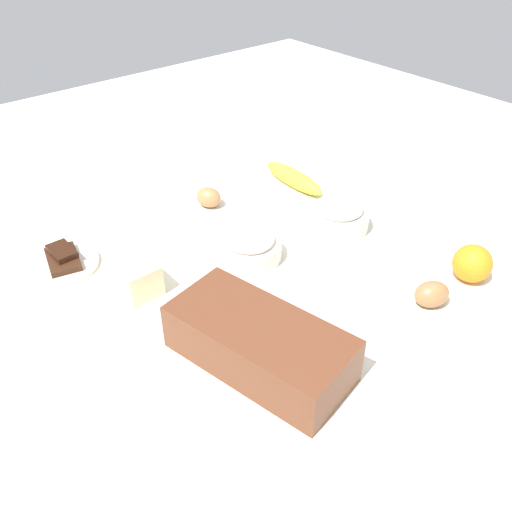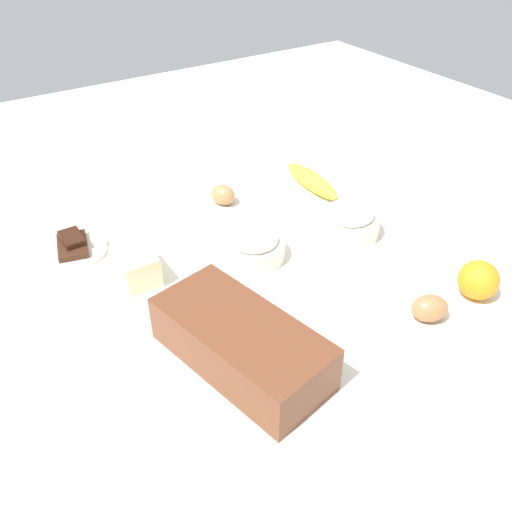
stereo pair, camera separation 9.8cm
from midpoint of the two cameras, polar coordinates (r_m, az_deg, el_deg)
The scene contains 10 objects.
ground_plane at distance 1.01m, azimuth -2.78°, elevation -2.39°, with size 2.40×2.40×0.02m, color silver.
loaf_pan at distance 0.81m, azimuth -3.15°, elevation -9.30°, with size 0.30×0.18×0.08m.
flour_bowl at distance 1.03m, azimuth -3.34°, elevation 1.01°, with size 0.12×0.12×0.06m.
sugar_bowl at distance 1.12m, azimuth 6.29°, elevation 4.26°, with size 0.13×0.13×0.07m.
banana at distance 1.28m, azimuth 1.80°, elevation 8.21°, with size 0.19×0.04×0.04m, color yellow.
orange_fruit at distance 1.03m, azimuth 19.45°, elevation -0.85°, with size 0.07×0.07×0.07m, color orange.
butter_block at distance 0.99m, azimuth -15.48°, elevation -2.15°, with size 0.09×0.06×0.06m, color #F4EDB2.
egg_near_butter at distance 0.96m, azimuth 15.35°, elevation -4.02°, with size 0.05×0.05×0.06m, color #A06B41.
egg_beside_bowl at distance 1.21m, azimuth -7.39°, elevation 6.11°, with size 0.05×0.05×0.06m, color #AF7647.
chocolate_plate at distance 1.10m, azimuth -22.15°, elevation -0.62°, with size 0.13×0.13×0.03m.
Camera 1 is at (-0.61, 0.51, 0.62)m, focal length 37.77 mm.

